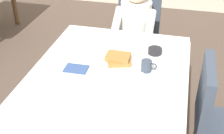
# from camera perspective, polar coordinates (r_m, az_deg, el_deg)

# --- Properties ---
(dining_table_main) EXTENTS (1.12, 1.52, 0.74)m
(dining_table_main) POSITION_cam_1_polar(r_m,az_deg,el_deg) (2.12, -1.07, -3.86)
(dining_table_main) COLOR white
(dining_table_main) RESTS_ON ground
(chair_diner) EXTENTS (0.44, 0.45, 0.93)m
(chair_diner) POSITION_cam_1_polar(r_m,az_deg,el_deg) (3.17, 4.79, 6.60)
(chair_diner) COLOR #384251
(chair_diner) RESTS_ON ground
(diner_person) EXTENTS (0.40, 0.43, 1.12)m
(diner_person) POSITION_cam_1_polar(r_m,az_deg,el_deg) (2.97, 4.40, 7.73)
(diner_person) COLOR silver
(diner_person) RESTS_ON ground
(chair_right_side) EXTENTS (0.45, 0.44, 0.93)m
(chair_right_side) POSITION_cam_1_polar(r_m,az_deg,el_deg) (2.18, 19.24, -9.08)
(chair_right_side) COLOR #384251
(chair_right_side) RESTS_ON ground
(plate_breakfast) EXTENTS (0.28, 0.28, 0.02)m
(plate_breakfast) POSITION_cam_1_polar(r_m,az_deg,el_deg) (2.21, 1.48, 0.75)
(plate_breakfast) COLOR white
(plate_breakfast) RESTS_ON dining_table_main
(breakfast_stack) EXTENTS (0.20, 0.18, 0.06)m
(breakfast_stack) POSITION_cam_1_polar(r_m,az_deg,el_deg) (2.19, 1.26, 1.58)
(breakfast_stack) COLOR #A36B33
(breakfast_stack) RESTS_ON plate_breakfast
(cup_coffee) EXTENTS (0.11, 0.08, 0.08)m
(cup_coffee) POSITION_cam_1_polar(r_m,az_deg,el_deg) (2.12, 6.65, 0.22)
(cup_coffee) COLOR #333D4C
(cup_coffee) RESTS_ON dining_table_main
(bowl_butter) EXTENTS (0.11, 0.11, 0.04)m
(bowl_butter) POSITION_cam_1_polar(r_m,az_deg,el_deg) (2.36, 8.22, 3.07)
(bowl_butter) COLOR black
(bowl_butter) RESTS_ON dining_table_main
(syrup_pitcher) EXTENTS (0.08, 0.08, 0.07)m
(syrup_pitcher) POSITION_cam_1_polar(r_m,az_deg,el_deg) (2.39, -3.18, 4.16)
(syrup_pitcher) COLOR silver
(syrup_pitcher) RESTS_ON dining_table_main
(fork_left_of_plate) EXTENTS (0.02, 0.18, 0.00)m
(fork_left_of_plate) POSITION_cam_1_polar(r_m,az_deg,el_deg) (2.24, -3.39, 0.97)
(fork_left_of_plate) COLOR silver
(fork_left_of_plate) RESTS_ON dining_table_main
(knife_right_of_plate) EXTENTS (0.02, 0.20, 0.00)m
(knife_right_of_plate) POSITION_cam_1_polar(r_m,az_deg,el_deg) (2.17, 6.27, -0.28)
(knife_right_of_plate) COLOR silver
(knife_right_of_plate) RESTS_ON dining_table_main
(spoon_near_edge) EXTENTS (0.15, 0.02, 0.00)m
(spoon_near_edge) POSITION_cam_1_polar(r_m,az_deg,el_deg) (1.97, -1.50, -3.92)
(spoon_near_edge) COLOR silver
(spoon_near_edge) RESTS_ON dining_table_main
(napkin_folded) EXTENTS (0.17, 0.12, 0.01)m
(napkin_folded) POSITION_cam_1_polar(r_m,az_deg,el_deg) (2.17, -6.87, -0.32)
(napkin_folded) COLOR #334C7F
(napkin_folded) RESTS_ON dining_table_main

